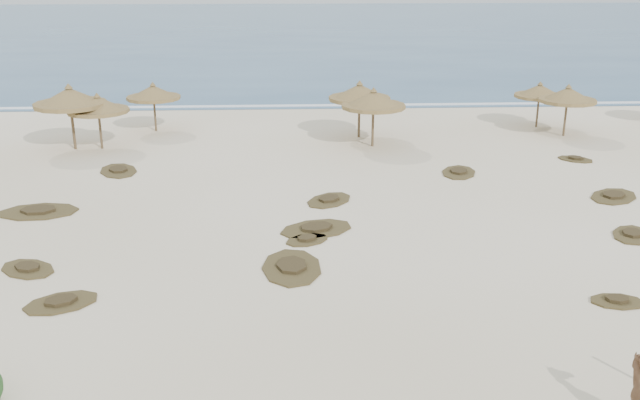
# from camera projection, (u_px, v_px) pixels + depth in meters

# --- Properties ---
(ground) EXTENTS (160.00, 160.00, 0.00)m
(ground) POSITION_uv_depth(u_px,v_px,m) (345.00, 289.00, 20.23)
(ground) COLOR #F2E1C7
(ground) RESTS_ON ground
(ocean) EXTENTS (200.00, 100.00, 0.01)m
(ocean) POSITION_uv_depth(u_px,v_px,m) (299.00, 29.00, 91.05)
(ocean) COLOR navy
(ocean) RESTS_ON ground
(foam_line) EXTENTS (70.00, 0.60, 0.01)m
(foam_line) POSITION_uv_depth(u_px,v_px,m) (312.00, 106.00, 44.78)
(foam_line) COLOR white
(foam_line) RESTS_ON ground
(palapa_0) EXTENTS (4.53, 4.53, 3.22)m
(palapa_0) POSITION_uv_depth(u_px,v_px,m) (70.00, 98.00, 34.03)
(palapa_0) COLOR brown
(palapa_0) RESTS_ON ground
(palapa_1) EXTENTS (3.86, 3.86, 2.75)m
(palapa_1) POSITION_uv_depth(u_px,v_px,m) (98.00, 105.00, 34.22)
(palapa_1) COLOR brown
(palapa_1) RESTS_ON ground
(palapa_2) EXTENTS (2.92, 2.92, 2.65)m
(palapa_2) POSITION_uv_depth(u_px,v_px,m) (153.00, 93.00, 37.72)
(palapa_2) COLOR brown
(palapa_2) RESTS_ON ground
(palapa_3) EXTENTS (3.18, 3.18, 2.94)m
(palapa_3) POSITION_uv_depth(u_px,v_px,m) (373.00, 101.00, 34.60)
(palapa_3) COLOR brown
(palapa_3) RESTS_ON ground
(palapa_4) EXTENTS (3.37, 3.37, 2.96)m
(palapa_4) POSITION_uv_depth(u_px,v_px,m) (360.00, 93.00, 36.37)
(palapa_4) COLOR brown
(palapa_4) RESTS_ON ground
(palapa_5) EXTENTS (3.52, 3.52, 2.74)m
(palapa_5) POSITION_uv_depth(u_px,v_px,m) (568.00, 96.00, 36.69)
(palapa_5) COLOR brown
(palapa_5) RESTS_ON ground
(palapa_6) EXTENTS (2.85, 2.85, 2.52)m
(palapa_6) POSITION_uv_depth(u_px,v_px,m) (540.00, 92.00, 38.69)
(palapa_6) COLOR brown
(palapa_6) RESTS_ON ground
(scrub_0) EXTENTS (2.28, 2.12, 0.16)m
(scrub_0) POSITION_uv_depth(u_px,v_px,m) (28.00, 268.00, 21.43)
(scrub_0) COLOR #4F4422
(scrub_0) RESTS_ON ground
(scrub_1) EXTENTS (2.99, 2.04, 0.16)m
(scrub_1) POSITION_uv_depth(u_px,v_px,m) (39.00, 211.00, 26.23)
(scrub_1) COLOR #4F4422
(scrub_1) RESTS_ON ground
(scrub_2) EXTENTS (1.79, 1.58, 0.16)m
(scrub_2) POSITION_uv_depth(u_px,v_px,m) (307.00, 240.00, 23.61)
(scrub_2) COLOR #4F4422
(scrub_2) RESTS_ON ground
(scrub_3) EXTENTS (3.09, 2.62, 0.16)m
(scrub_3) POSITION_uv_depth(u_px,v_px,m) (316.00, 229.00, 24.56)
(scrub_3) COLOR #4F4422
(scrub_3) RESTS_ON ground
(scrub_4) EXTENTS (2.06, 2.28, 0.16)m
(scrub_4) POSITION_uv_depth(u_px,v_px,m) (632.00, 234.00, 24.05)
(scrub_4) COLOR #4F4422
(scrub_4) RESTS_ON ground
(scrub_5) EXTENTS (2.79, 2.76, 0.16)m
(scrub_5) POSITION_uv_depth(u_px,v_px,m) (614.00, 196.00, 27.87)
(scrub_5) COLOR #4F4422
(scrub_5) RESTS_ON ground
(scrub_6) EXTENTS (2.30, 2.78, 0.16)m
(scrub_6) POSITION_uv_depth(u_px,v_px,m) (118.00, 170.00, 31.18)
(scrub_6) COLOR #4F4422
(scrub_6) RESTS_ON ground
(scrub_7) EXTENTS (2.08, 2.56, 0.16)m
(scrub_7) POSITION_uv_depth(u_px,v_px,m) (459.00, 172.00, 30.95)
(scrub_7) COLOR #4F4422
(scrub_7) RESTS_ON ground
(scrub_9) EXTENTS (1.93, 2.87, 0.16)m
(scrub_9) POSITION_uv_depth(u_px,v_px,m) (292.00, 267.00, 21.55)
(scrub_9) COLOR #4F4422
(scrub_9) RESTS_ON ground
(scrub_10) EXTENTS (1.90, 1.77, 0.16)m
(scrub_10) POSITION_uv_depth(u_px,v_px,m) (575.00, 159.00, 32.94)
(scrub_10) COLOR #4F4422
(scrub_10) RESTS_ON ground
(scrub_11) EXTENTS (2.37, 2.04, 0.16)m
(scrub_11) POSITION_uv_depth(u_px,v_px,m) (61.00, 302.00, 19.35)
(scrub_11) COLOR #4F4422
(scrub_11) RESTS_ON ground
(scrub_12) EXTENTS (1.55, 1.08, 0.16)m
(scrub_12) POSITION_uv_depth(u_px,v_px,m) (617.00, 301.00, 19.43)
(scrub_12) COLOR #4F4422
(scrub_12) RESTS_ON ground
(scrub_13) EXTENTS (2.43, 2.54, 0.16)m
(scrub_13) POSITION_uv_depth(u_px,v_px,m) (329.00, 200.00, 27.44)
(scrub_13) COLOR #4F4422
(scrub_13) RESTS_ON ground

